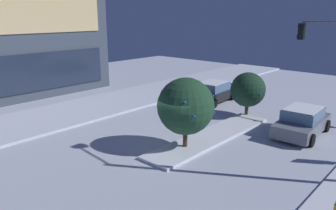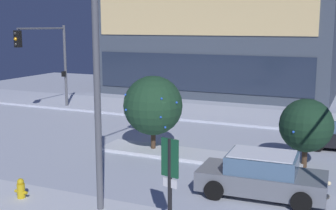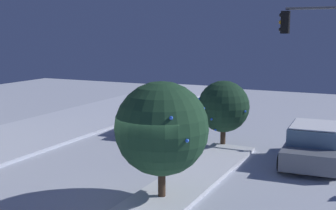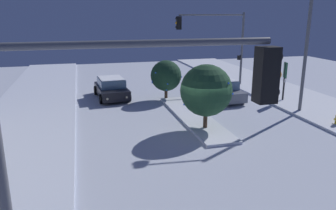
{
  "view_description": "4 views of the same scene",
  "coord_description": "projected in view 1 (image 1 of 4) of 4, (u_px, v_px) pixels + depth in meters",
  "views": [
    {
      "loc": [
        -11.14,
        -9.45,
        6.27
      ],
      "look_at": [
        0.79,
        1.34,
        1.78
      ],
      "focal_mm": 34.79,
      "sensor_mm": 36.0,
      "label": 1
    },
    {
      "loc": [
        8.97,
        -18.25,
        5.73
      ],
      "look_at": [
        0.29,
        1.22,
        1.92
      ],
      "focal_mm": 48.03,
      "sensor_mm": 36.0,
      "label": 2
    },
    {
      "loc": [
        -11.1,
        -5.89,
        4.88
      ],
      "look_at": [
        3.96,
        1.3,
        2.15
      ],
      "focal_mm": 48.8,
      "sensor_mm": 36.0,
      "label": 3
    },
    {
      "loc": [
        -15.28,
        5.88,
        5.96
      ],
      "look_at": [
        1.87,
        1.31,
        1.03
      ],
      "focal_mm": 35.39,
      "sensor_mm": 36.0,
      "label": 4
    }
  ],
  "objects": [
    {
      "name": "decorated_tree_median",
      "position": [
        186.0,
        106.0,
        15.15
      ],
      "size": [
        2.69,
        2.69,
        3.49
      ],
      "color": "#473323",
      "rests_on": "ground"
    },
    {
      "name": "car_far",
      "position": [
        212.0,
        92.0,
        24.04
      ],
      "size": [
        4.49,
        2.4,
        1.49
      ],
      "rotation": [
        0.0,
        0.0,
        3.22
      ],
      "color": "black",
      "rests_on": "ground"
    },
    {
      "name": "ground",
      "position": [
        178.0,
        149.0,
        15.75
      ],
      "size": [
        52.0,
        52.0,
        0.0
      ],
      "primitive_type": "plane",
      "color": "silver"
    },
    {
      "name": "decorated_tree_left_of_median",
      "position": [
        248.0,
        90.0,
        20.27
      ],
      "size": [
        2.16,
        2.17,
        2.83
      ],
      "color": "#473323",
      "rests_on": "ground"
    },
    {
      "name": "curb_strip_far",
      "position": [
        75.0,
        111.0,
        21.53
      ],
      "size": [
        52.0,
        5.2,
        0.14
      ],
      "primitive_type": "cube",
      "color": "silver",
      "rests_on": "ground"
    },
    {
      "name": "median_strip",
      "position": [
        212.0,
        136.0,
        17.18
      ],
      "size": [
        9.0,
        1.8,
        0.14
      ],
      "primitive_type": "cube",
      "color": "silver",
      "rests_on": "ground"
    },
    {
      "name": "car_near",
      "position": [
        302.0,
        122.0,
        17.43
      ],
      "size": [
        4.4,
        2.25,
        1.49
      ],
      "rotation": [
        0.0,
        0.0,
        0.05
      ],
      "color": "slate",
      "rests_on": "ground"
    }
  ]
}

